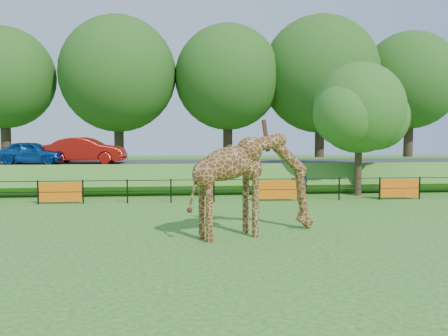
{
  "coord_description": "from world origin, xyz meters",
  "views": [
    {
      "loc": [
        -1.59,
        -15.06,
        3.55
      ],
      "look_at": [
        0.04,
        3.19,
        2.0
      ],
      "focal_mm": 40.0,
      "sensor_mm": 36.0,
      "label": 1
    }
  ],
  "objects_px": {
    "visitor": "(302,182)",
    "tree_east": "(361,111)",
    "car_blue": "(32,152)",
    "giraffe": "(254,184)",
    "car_red": "(86,150)"
  },
  "relations": [
    {
      "from": "giraffe",
      "to": "visitor",
      "type": "height_order",
      "value": "giraffe"
    },
    {
      "from": "visitor",
      "to": "tree_east",
      "type": "relative_size",
      "value": 0.23
    },
    {
      "from": "giraffe",
      "to": "car_red",
      "type": "xyz_separation_m",
      "value": [
        -7.74,
        13.07,
        0.49
      ]
    },
    {
      "from": "car_red",
      "to": "visitor",
      "type": "relative_size",
      "value": 2.93
    },
    {
      "from": "giraffe",
      "to": "tree_east",
      "type": "distance_m",
      "value": 11.41
    },
    {
      "from": "car_blue",
      "to": "tree_east",
      "type": "relative_size",
      "value": 0.56
    },
    {
      "from": "giraffe",
      "to": "tree_east",
      "type": "relative_size",
      "value": 0.69
    },
    {
      "from": "car_blue",
      "to": "giraffe",
      "type": "bearing_deg",
      "value": -131.29
    },
    {
      "from": "giraffe",
      "to": "car_blue",
      "type": "distance_m",
      "value": 16.75
    },
    {
      "from": "giraffe",
      "to": "car_blue",
      "type": "xyz_separation_m",
      "value": [
        -10.68,
        12.9,
        0.4
      ]
    },
    {
      "from": "giraffe",
      "to": "car_red",
      "type": "distance_m",
      "value": 15.2
    },
    {
      "from": "car_blue",
      "to": "tree_east",
      "type": "xyz_separation_m",
      "value": [
        17.46,
        -4.1,
        2.22
      ]
    },
    {
      "from": "car_blue",
      "to": "visitor",
      "type": "xyz_separation_m",
      "value": [
        14.39,
        -4.39,
        -1.3
      ]
    },
    {
      "from": "visitor",
      "to": "tree_east",
      "type": "bearing_deg",
      "value": -166.93
    },
    {
      "from": "visitor",
      "to": "giraffe",
      "type": "bearing_deg",
      "value": 74.23
    }
  ]
}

